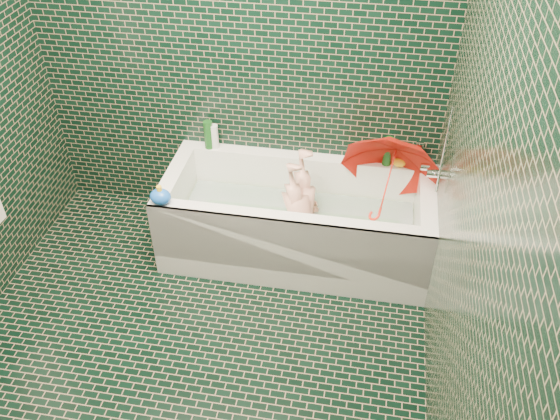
% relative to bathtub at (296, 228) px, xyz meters
% --- Properties ---
extents(floor, '(2.80, 2.80, 0.00)m').
position_rel_bathtub_xyz_m(floor, '(-0.45, -1.01, -0.21)').
color(floor, black).
rests_on(floor, ground).
extents(wall_back, '(2.80, 0.00, 2.80)m').
position_rel_bathtub_xyz_m(wall_back, '(-0.45, 0.39, 1.04)').
color(wall_back, black).
rests_on(wall_back, floor).
extents(wall_right, '(0.00, 2.80, 2.80)m').
position_rel_bathtub_xyz_m(wall_right, '(0.85, -1.01, 1.04)').
color(wall_right, black).
rests_on(wall_right, floor).
extents(bathtub, '(1.70, 0.75, 0.55)m').
position_rel_bathtub_xyz_m(bathtub, '(0.00, 0.00, 0.00)').
color(bathtub, white).
rests_on(bathtub, floor).
extents(bath_mat, '(1.35, 0.47, 0.01)m').
position_rel_bathtub_xyz_m(bath_mat, '(0.00, 0.02, -0.06)').
color(bath_mat, green).
rests_on(bath_mat, bathtub).
extents(water, '(1.48, 0.53, 0.00)m').
position_rel_bathtub_xyz_m(water, '(0.00, 0.02, 0.09)').
color(water, silver).
rests_on(water, bathtub).
extents(faucet, '(0.18, 0.19, 0.55)m').
position_rel_bathtub_xyz_m(faucet, '(0.81, 0.01, 0.56)').
color(faucet, silver).
rests_on(faucet, wall_right).
extents(child, '(0.98, 0.63, 0.29)m').
position_rel_bathtub_xyz_m(child, '(0.04, -0.03, 0.10)').
color(child, '#EDAA94').
rests_on(child, bathtub).
extents(umbrella, '(0.88, 0.91, 0.96)m').
position_rel_bathtub_xyz_m(umbrella, '(0.55, 0.08, 0.38)').
color(umbrella, red).
rests_on(umbrella, bathtub).
extents(soap_bottle_a, '(0.10, 0.10, 0.24)m').
position_rel_bathtub_xyz_m(soap_bottle_a, '(0.71, 0.34, 0.34)').
color(soap_bottle_a, white).
rests_on(soap_bottle_a, bathtub).
extents(soap_bottle_b, '(0.10, 0.10, 0.19)m').
position_rel_bathtub_xyz_m(soap_bottle_b, '(0.69, 0.34, 0.34)').
color(soap_bottle_b, '#511D6F').
rests_on(soap_bottle_b, bathtub).
extents(soap_bottle_c, '(0.15, 0.15, 0.17)m').
position_rel_bathtub_xyz_m(soap_bottle_c, '(0.72, 0.32, 0.34)').
color(soap_bottle_c, '#154A16').
rests_on(soap_bottle_c, bathtub).
extents(bottle_right_tall, '(0.07, 0.07, 0.20)m').
position_rel_bathtub_xyz_m(bottle_right_tall, '(0.53, 0.34, 0.44)').
color(bottle_right_tall, '#154A16').
rests_on(bottle_right_tall, bathtub).
extents(bottle_right_pump, '(0.06, 0.06, 0.19)m').
position_rel_bathtub_xyz_m(bottle_right_pump, '(0.72, 0.33, 0.43)').
color(bottle_right_pump, silver).
rests_on(bottle_right_pump, bathtub).
extents(bottle_left_tall, '(0.07, 0.07, 0.20)m').
position_rel_bathtub_xyz_m(bottle_left_tall, '(-0.65, 0.33, 0.44)').
color(bottle_left_tall, '#154A16').
rests_on(bottle_left_tall, bathtub).
extents(bottle_left_short, '(0.07, 0.07, 0.17)m').
position_rel_bathtub_xyz_m(bottle_left_short, '(-0.61, 0.34, 0.42)').
color(bottle_left_short, white).
rests_on(bottle_left_short, bathtub).
extents(rubber_duck, '(0.12, 0.09, 0.09)m').
position_rel_bathtub_xyz_m(rubber_duck, '(0.62, 0.33, 0.38)').
color(rubber_duck, yellow).
rests_on(rubber_duck, bathtub).
extents(bath_toy, '(0.14, 0.12, 0.12)m').
position_rel_bathtub_xyz_m(bath_toy, '(-0.77, -0.32, 0.39)').
color(bath_toy, blue).
rests_on(bath_toy, bathtub).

